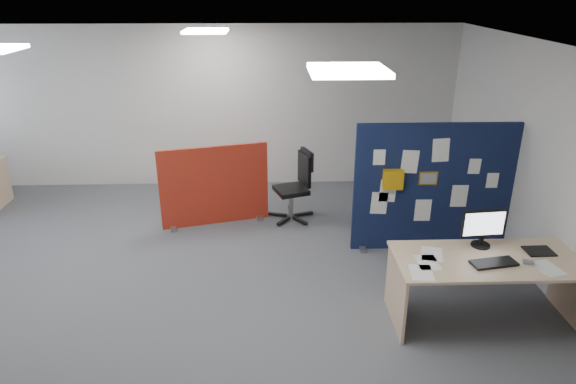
{
  "coord_description": "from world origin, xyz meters",
  "views": [
    {
      "loc": [
        1.4,
        -5.02,
        3.31
      ],
      "look_at": [
        1.59,
        0.6,
        1.0
      ],
      "focal_mm": 32.0,
      "sensor_mm": 36.0,
      "label": 1
    }
  ],
  "objects_px": {
    "main_desk": "(486,270)",
    "monitor_main": "(483,226)",
    "navy_divider": "(433,188)",
    "office_chair": "(298,181)",
    "red_divider": "(215,186)"
  },
  "relations": [
    {
      "from": "main_desk",
      "to": "monitor_main",
      "type": "xyz_separation_m",
      "value": [
        0.01,
        0.22,
        0.39
      ]
    },
    {
      "from": "navy_divider",
      "to": "office_chair",
      "type": "height_order",
      "value": "navy_divider"
    },
    {
      "from": "main_desk",
      "to": "monitor_main",
      "type": "height_order",
      "value": "monitor_main"
    },
    {
      "from": "navy_divider",
      "to": "red_divider",
      "type": "bearing_deg",
      "value": 163.56
    },
    {
      "from": "monitor_main",
      "to": "office_chair",
      "type": "distance_m",
      "value": 2.97
    },
    {
      "from": "main_desk",
      "to": "office_chair",
      "type": "bearing_deg",
      "value": 125.14
    },
    {
      "from": "main_desk",
      "to": "office_chair",
      "type": "height_order",
      "value": "office_chair"
    },
    {
      "from": "monitor_main",
      "to": "red_divider",
      "type": "height_order",
      "value": "red_divider"
    },
    {
      "from": "monitor_main",
      "to": "red_divider",
      "type": "xyz_separation_m",
      "value": [
        -3.01,
        2.19,
        -0.38
      ]
    },
    {
      "from": "navy_divider",
      "to": "office_chair",
      "type": "relative_size",
      "value": 2.01
    },
    {
      "from": "navy_divider",
      "to": "office_chair",
      "type": "xyz_separation_m",
      "value": [
        -1.68,
        1.0,
        -0.27
      ]
    },
    {
      "from": "monitor_main",
      "to": "navy_divider",
      "type": "bearing_deg",
      "value": 90.15
    },
    {
      "from": "main_desk",
      "to": "red_divider",
      "type": "bearing_deg",
      "value": 141.29
    },
    {
      "from": "red_divider",
      "to": "office_chair",
      "type": "distance_m",
      "value": 1.22
    },
    {
      "from": "navy_divider",
      "to": "main_desk",
      "type": "distance_m",
      "value": 1.59
    }
  ]
}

